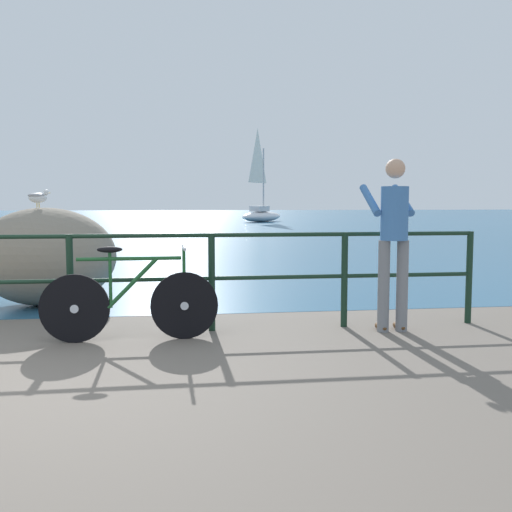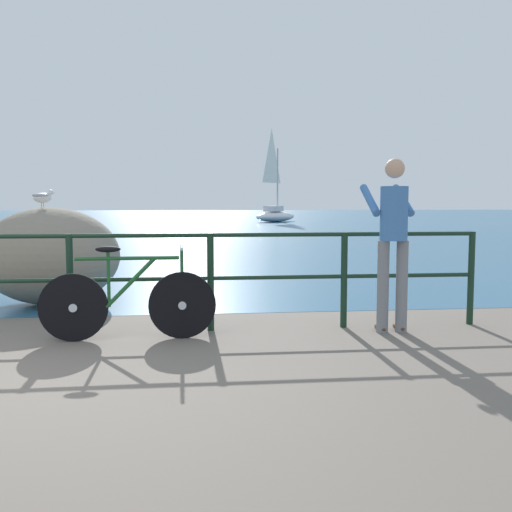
% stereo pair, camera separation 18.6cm
% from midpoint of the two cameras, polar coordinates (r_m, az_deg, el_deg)
% --- Properties ---
extents(ground_plane, '(120.00, 120.00, 0.10)m').
position_cam_midpoint_polar(ground_plane, '(24.28, -10.71, 1.83)').
color(ground_plane, '#6B6056').
extents(sea_surface, '(120.00, 90.00, 0.01)m').
position_cam_midpoint_polar(sea_surface, '(52.10, -8.42, 3.68)').
color(sea_surface, '#285B7F').
rests_on(sea_surface, ground_plane).
extents(bicycle, '(1.70, 0.48, 0.92)m').
position_cam_midpoint_polar(bicycle, '(5.90, -11.21, -4.19)').
color(bicycle, black).
rests_on(bicycle, ground_plane).
extents(person_at_railing, '(0.44, 0.64, 1.78)m').
position_cam_midpoint_polar(person_at_railing, '(6.27, 13.79, 1.85)').
color(person_at_railing, slate).
rests_on(person_at_railing, ground_plane).
extents(breakwater_boulder_main, '(1.79, 1.44, 1.27)m').
position_cam_midpoint_polar(breakwater_boulder_main, '(8.20, -18.49, -0.01)').
color(breakwater_boulder_main, gray).
rests_on(breakwater_boulder_main, ground).
extents(seagull, '(0.28, 0.29, 0.23)m').
position_cam_midpoint_polar(seagull, '(8.13, -19.16, 5.39)').
color(seagull, gold).
rests_on(seagull, breakwater_boulder_main).
extents(sailboat, '(3.82, 4.21, 6.16)m').
position_cam_midpoint_polar(sailboat, '(39.97, 2.00, 4.30)').
color(sailboat, white).
rests_on(sailboat, sea_surface).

